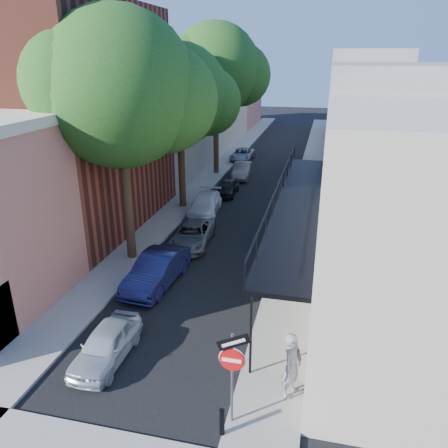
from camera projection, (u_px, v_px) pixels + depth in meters
The scene contains 19 objects.
ground at pixel (108, 431), 11.62m from camera, with size 160.00×160.00×0.00m, color black.
road_surface at pixel (266, 168), 38.86m from camera, with size 6.00×64.00×0.01m, color black.
sidewalk_left at pixel (222, 165), 39.69m from camera, with size 2.00×64.00×0.12m, color gray.
sidewalk_right at pixel (311, 170), 38.00m from camera, with size 2.00×64.00×0.12m, color gray.
buildings_left at pixel (160, 110), 37.93m from camera, with size 10.10×59.10×12.00m.
buildings_right at pixel (378, 121), 34.90m from camera, with size 9.80×55.00×10.00m.
sign_post at pixel (232, 363), 11.10m from camera, with size 0.89×0.17×2.99m.
bollard at pixel (222, 422), 11.25m from camera, with size 0.14×0.14×0.80m, color black.
oak_near at pixel (131, 92), 18.81m from camera, with size 7.48×6.80×11.42m.
oak_mid at pixel (186, 96), 26.35m from camera, with size 6.60×6.00×10.20m.
oak_far at pixel (222, 70), 34.11m from camera, with size 7.70×7.00×11.90m.
parked_car_a at pixel (106, 344), 14.18m from camera, with size 1.36×3.37×1.15m, color #A8B0BA.
parked_car_b at pixel (157, 270), 18.81m from camera, with size 1.49×4.28×1.41m, color #161A46.
parked_car_c at pixel (192, 235), 22.88m from camera, with size 1.88×4.08×1.13m, color slate.
parked_car_d at pixel (205, 204), 27.49m from camera, with size 1.70×4.18×1.21m, color white.
parked_car_e at pixel (227, 188), 31.06m from camera, with size 1.32×3.28×1.12m, color black.
parked_car_f at pixel (242, 171), 35.43m from camera, with size 1.32×3.78×1.24m, color #6B615A.
parked_car_g at pixel (242, 155), 41.34m from camera, with size 1.88×4.09×1.14m, color #8F94A2.
pedestrian at pixel (292, 365), 12.38m from camera, with size 0.74×0.49×2.04m, color gray.
Camera 1 is at (5.01, -7.91, 9.35)m, focal length 35.00 mm.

